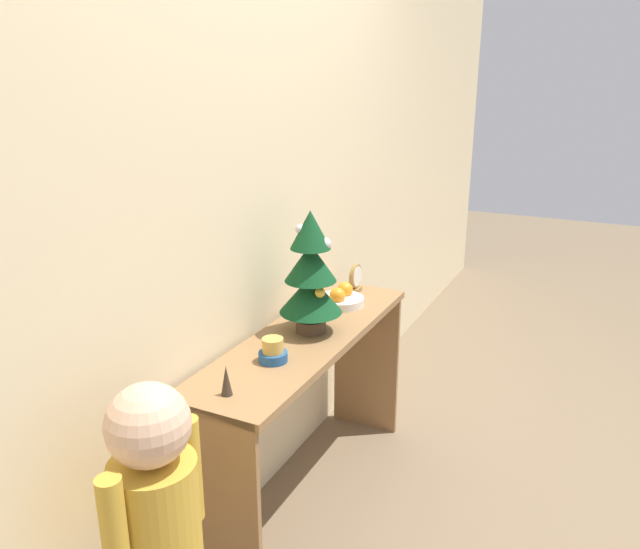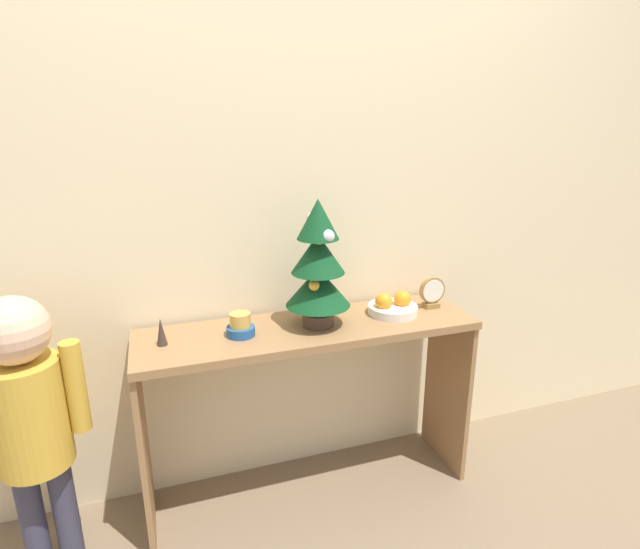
% 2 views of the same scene
% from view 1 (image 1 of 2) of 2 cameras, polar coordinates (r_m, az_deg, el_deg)
% --- Properties ---
extents(ground_plane, '(12.00, 12.00, 0.00)m').
position_cam_1_polar(ground_plane, '(2.70, 2.42, -20.58)').
color(ground_plane, '#7A664C').
extents(back_wall, '(7.00, 0.05, 2.50)m').
position_cam_1_polar(back_wall, '(2.34, -6.23, 7.26)').
color(back_wall, beige).
rests_on(back_wall, ground_plane).
extents(console_table, '(1.27, 0.35, 0.73)m').
position_cam_1_polar(console_table, '(2.45, -1.24, -8.92)').
color(console_table, olive).
rests_on(console_table, ground_plane).
extents(mini_tree, '(0.24, 0.24, 0.47)m').
position_cam_1_polar(mini_tree, '(2.33, -0.86, 0.11)').
color(mini_tree, '#4C3828').
rests_on(mini_tree, console_table).
extents(fruit_bowl, '(0.20, 0.20, 0.09)m').
position_cam_1_polar(fruit_bowl, '(2.67, 1.94, -2.18)').
color(fruit_bowl, silver).
rests_on(fruit_bowl, console_table).
extents(singing_bowl, '(0.10, 0.10, 0.08)m').
position_cam_1_polar(singing_bowl, '(2.16, -4.33, -7.04)').
color(singing_bowl, '#235189').
rests_on(singing_bowl, console_table).
extents(desk_clock, '(0.11, 0.04, 0.13)m').
position_cam_1_polar(desk_clock, '(2.82, 3.28, -0.37)').
color(desk_clock, olive).
rests_on(desk_clock, console_table).
extents(figurine, '(0.04, 0.04, 0.10)m').
position_cam_1_polar(figurine, '(1.96, -8.56, -9.56)').
color(figurine, '#382D23').
rests_on(figurine, console_table).
extents(child_figure, '(0.35, 0.22, 0.97)m').
position_cam_1_polar(child_figure, '(1.74, -14.71, -20.45)').
color(child_figure, '#38384C').
rests_on(child_figure, ground_plane).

